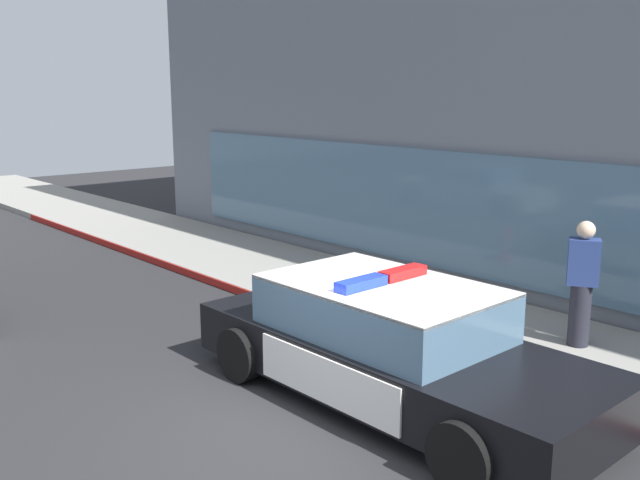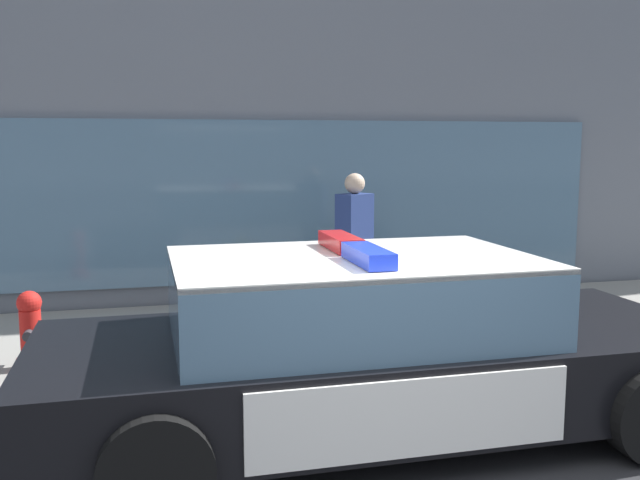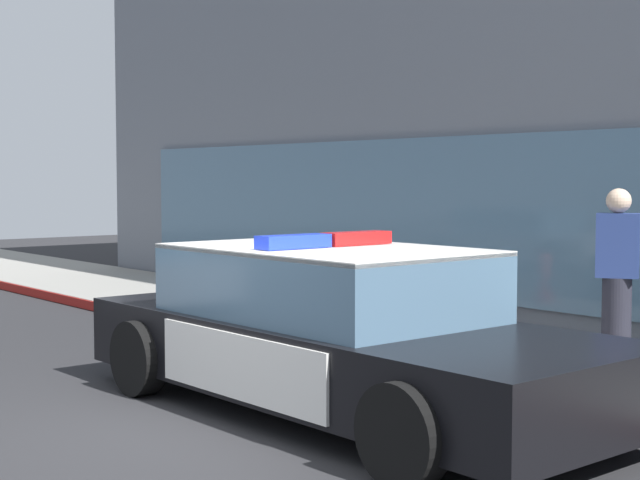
{
  "view_description": "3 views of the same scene",
  "coord_description": "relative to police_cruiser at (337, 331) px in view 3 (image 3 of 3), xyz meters",
  "views": [
    {
      "loc": [
        5.39,
        -4.38,
        3.56
      ],
      "look_at": [
        -2.42,
        2.58,
        1.33
      ],
      "focal_mm": 40.03,
      "sensor_mm": 36.0,
      "label": 1
    },
    {
      "loc": [
        -1.46,
        -3.54,
        2.22
      ],
      "look_at": [
        -0.14,
        1.86,
        1.44
      ],
      "focal_mm": 39.37,
      "sensor_mm": 36.0,
      "label": 2
    },
    {
      "loc": [
        6.15,
        -3.75,
        1.95
      ],
      "look_at": [
        -0.63,
        1.83,
        1.39
      ],
      "focal_mm": 53.7,
      "sensor_mm": 36.0,
      "label": 3
    }
  ],
  "objects": [
    {
      "name": "sidewalk",
      "position": [
        -0.14,
        2.63,
        -0.61
      ],
      "size": [
        48.0,
        2.88,
        0.15
      ],
      "primitive_type": "cube",
      "color": "gray",
      "rests_on": "ground"
    },
    {
      "name": "pedestrian_on_sidewalk",
      "position": [
        0.74,
        2.93,
        0.33
      ],
      "size": [
        0.48,
        0.43,
        1.71
      ],
      "rotation": [
        0.0,
        0.0,
        2.11
      ],
      "color": "#23232D",
      "rests_on": "sidewalk"
    },
    {
      "name": "curb_red_paint",
      "position": [
        -0.14,
        1.18,
        -0.61
      ],
      "size": [
        28.8,
        0.04,
        0.14
      ],
      "primitive_type": "cube",
      "color": "maroon",
      "rests_on": "ground"
    },
    {
      "name": "ground",
      "position": [
        -0.14,
        -1.38,
        -0.68
      ],
      "size": [
        48.0,
        48.0,
        0.0
      ],
      "primitive_type": "plane",
      "color": "#262628"
    },
    {
      "name": "police_cruiser",
      "position": [
        0.0,
        0.0,
        0.0
      ],
      "size": [
        5.11,
        2.18,
        1.49
      ],
      "rotation": [
        0.0,
        0.0,
        0.01
      ],
      "color": "black",
      "rests_on": "ground"
    },
    {
      "name": "fire_hydrant",
      "position": [
        -2.69,
        1.78,
        -0.18
      ],
      "size": [
        0.34,
        0.39,
        0.73
      ],
      "color": "red",
      "rests_on": "sidewalk"
    }
  ]
}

